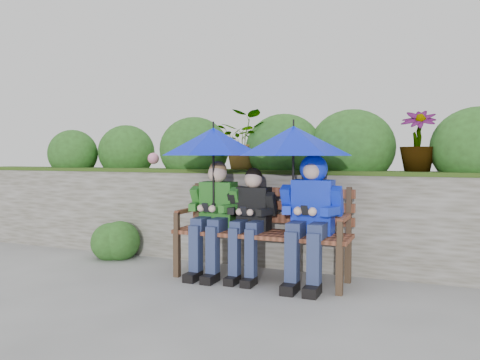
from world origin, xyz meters
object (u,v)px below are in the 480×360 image
at_px(boy_left, 214,212).
at_px(boy_right, 311,209).
at_px(umbrella_right, 293,141).
at_px(umbrella_left, 213,142).
at_px(boy_middle, 250,216).
at_px(park_bench, 263,226).

bearing_deg(boy_left, boy_right, 0.42).
bearing_deg(umbrella_right, boy_right, -5.62).
bearing_deg(umbrella_left, boy_right, 0.67).
xyz_separation_m(boy_right, umbrella_left, (-0.97, -0.01, 0.62)).
bearing_deg(boy_middle, boy_right, 0.07).
height_order(boy_middle, umbrella_right, umbrella_right).
bearing_deg(boy_right, boy_middle, -179.93).
relative_size(park_bench, umbrella_left, 1.66).
bearing_deg(umbrella_left, umbrella_right, 2.01).
relative_size(boy_middle, umbrella_right, 1.00).
bearing_deg(park_bench, boy_right, -8.58).
bearing_deg(boy_middle, boy_left, -179.04).
distance_m(park_bench, boy_left, 0.51).
distance_m(boy_middle, boy_right, 0.60).
height_order(park_bench, umbrella_left, umbrella_left).
relative_size(boy_left, boy_middle, 1.06).
distance_m(boy_left, boy_right, 0.97).
height_order(boy_middle, boy_right, boy_right).
distance_m(boy_left, umbrella_right, 1.06).
relative_size(park_bench, umbrella_right, 1.58).
bearing_deg(umbrella_left, boy_middle, 1.57).
bearing_deg(boy_right, umbrella_left, -179.33).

